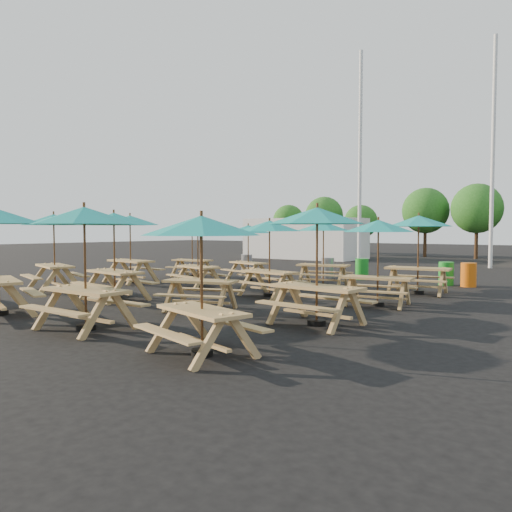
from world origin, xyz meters
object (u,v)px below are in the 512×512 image
Objects in this scene: picnic_unit_1 at (54,225)px; picnic_unit_3 at (192,233)px; picnic_unit_11 at (323,230)px; picnic_unit_6 at (198,232)px; picnic_unit_14 at (378,231)px; picnic_unit_9 at (200,232)px; picnic_unit_15 at (419,226)px; picnic_unit_8 at (84,223)px; picnic_unit_12 at (201,235)px; waste_bin_4 at (469,275)px; waste_bin_0 at (247,263)px; picnic_unit_7 at (248,233)px; waste_bin_3 at (446,274)px; waste_bin_2 at (362,269)px; picnic_unit_10 at (270,231)px; picnic_unit_13 at (317,223)px; waste_bin_1 at (328,268)px; picnic_unit_5 at (114,225)px; picnic_unit_2 at (130,225)px.

picnic_unit_1 reaches higher than picnic_unit_3.
picnic_unit_6 is at bearing -148.43° from picnic_unit_11.
picnic_unit_11 is 1.02× the size of picnic_unit_14.
picnic_unit_9 is at bearing -142.07° from picnic_unit_14.
picnic_unit_11 is at bearing 171.00° from picnic_unit_15.
picnic_unit_8 is 9.70m from picnic_unit_11.
picnic_unit_12 is (3.27, -9.82, -0.06)m from picnic_unit_11.
picnic_unit_3 is at bearing 116.55° from picnic_unit_9.
picnic_unit_1 is 1.15× the size of picnic_unit_12.
picnic_unit_6 reaches higher than waste_bin_4.
waste_bin_0 is at bearing 140.25° from picnic_unit_12.
waste_bin_4 is at bearing 38.97° from picnic_unit_7.
waste_bin_0 is (0.73, 9.36, -1.75)m from picnic_unit_1.
waste_bin_3 is at bearing 176.57° from waste_bin_4.
picnic_unit_3 is at bearing 151.78° from picnic_unit_6.
waste_bin_2 is at bearing 72.08° from picnic_unit_9.
picnic_unit_3 is at bearing -152.14° from waste_bin_2.
waste_bin_3 is (3.37, 6.28, -1.55)m from picnic_unit_10.
picnic_unit_14 is at bearing 28.06° from picnic_unit_9.
picnic_unit_13 reaches higher than picnic_unit_6.
waste_bin_1 is at bearing 125.13° from picnic_unit_12.
picnic_unit_5 reaches higher than picnic_unit_9.
picnic_unit_10 is 2.72× the size of waste_bin_0.
picnic_unit_5 reaches higher than picnic_unit_10.
picnic_unit_13 is 2.95× the size of waste_bin_3.
picnic_unit_6 is at bearing -67.26° from waste_bin_0.
picnic_unit_8 is 3.27m from picnic_unit_12.
picnic_unit_15 reaches higher than picnic_unit_6.
picnic_unit_2 reaches higher than picnic_unit_12.
picnic_unit_3 is at bearing 162.48° from picnic_unit_10.
waste_bin_0 is (0.48, 3.16, -1.46)m from picnic_unit_3.
waste_bin_2 is (5.77, 0.14, 0.00)m from waste_bin_0.
picnic_unit_9 reaches higher than waste_bin_3.
picnic_unit_3 reaches higher than waste_bin_1.
waste_bin_0 is at bearing 137.25° from picnic_unit_14.
picnic_unit_8 is (6.43, -3.24, -0.05)m from picnic_unit_1.
picnic_unit_12 is at bearing -97.99° from picnic_unit_15.
picnic_unit_10 reaches higher than waste_bin_3.
waste_bin_0 is (-5.70, 12.60, -1.70)m from picnic_unit_8.
picnic_unit_11 reaches higher than picnic_unit_12.
picnic_unit_11 is (3.18, 3.06, 0.04)m from picnic_unit_6.
picnic_unit_6 is at bearing 115.06° from picnic_unit_8.
picnic_unit_11 is 2.75× the size of waste_bin_1.
picnic_unit_3 is 0.90× the size of picnic_unit_9.
picnic_unit_3 reaches higher than waste_bin_2.
picnic_unit_15 is at bearing 23.18° from picnic_unit_2.
picnic_unit_7 is 1.00× the size of picnic_unit_12.
picnic_unit_14 is 6.27m from waste_bin_3.
picnic_unit_2 is at bearing -129.78° from waste_bin_1.
picnic_unit_2 is at bearing -147.68° from waste_bin_3.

